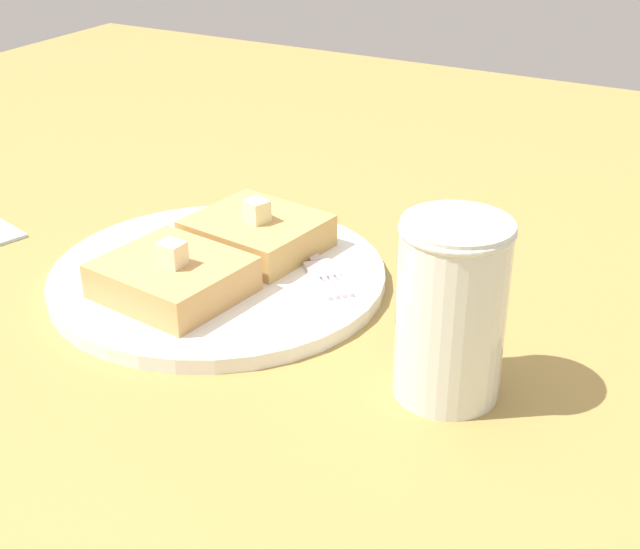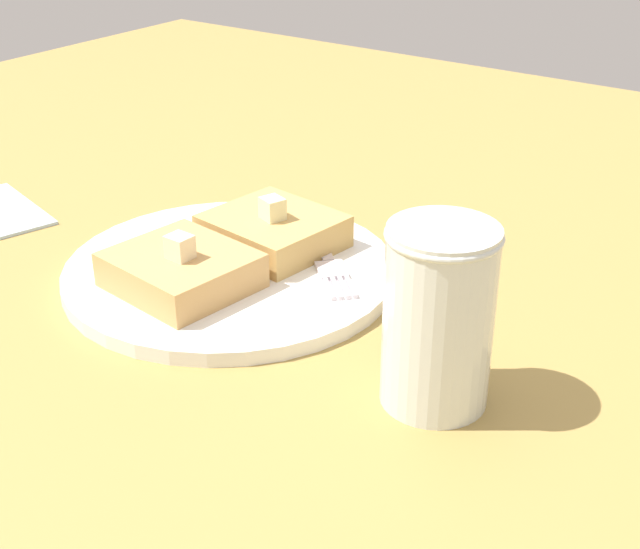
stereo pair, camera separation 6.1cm
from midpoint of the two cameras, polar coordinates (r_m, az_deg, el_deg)
The scene contains 8 objects.
table_surface at distance 81.79cm, azimuth -10.71°, elevation 2.34°, with size 128.66×128.66×2.76cm, color #9F8142.
plate at distance 69.93cm, azimuth -9.02°, elevation -0.13°, with size 25.97×25.97×1.14cm.
toast_slice_left at distance 72.19cm, azimuth -6.47°, elevation 2.57°, with size 8.81×9.69×2.66cm, color tan.
toast_slice_middle at distance 66.25cm, azimuth -12.03°, elevation -0.25°, with size 8.81×9.69×2.66cm, color tan.
butter_pat_primary at distance 70.79cm, azimuth -6.54°, elevation 4.01°, with size 1.76×1.59×1.76cm, color beige.
butter_pat_secondary at distance 64.68cm, azimuth -12.13°, elevation 1.23°, with size 1.76×1.59×1.76cm, color beige.
fork at distance 70.54cm, azimuth -2.96°, elevation 1.07°, with size 12.02×12.63×0.36cm.
syrup_jar at distance 54.08cm, azimuth 5.20°, elevation -2.76°, with size 6.90×6.90×11.67cm.
Camera 1 is at (58.08, 46.07, 35.08)cm, focal length 50.00 mm.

